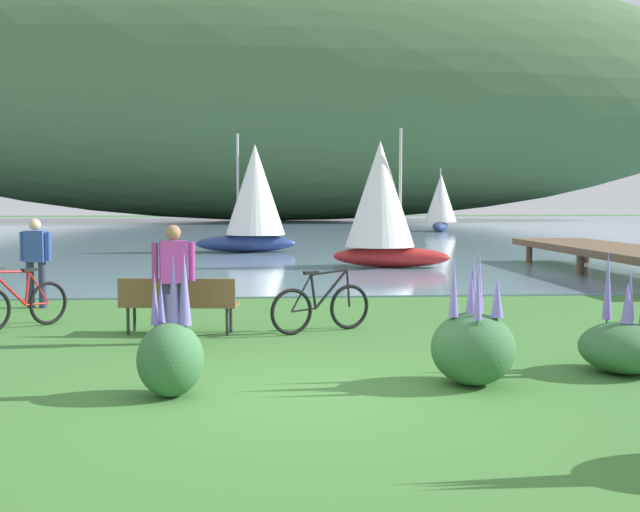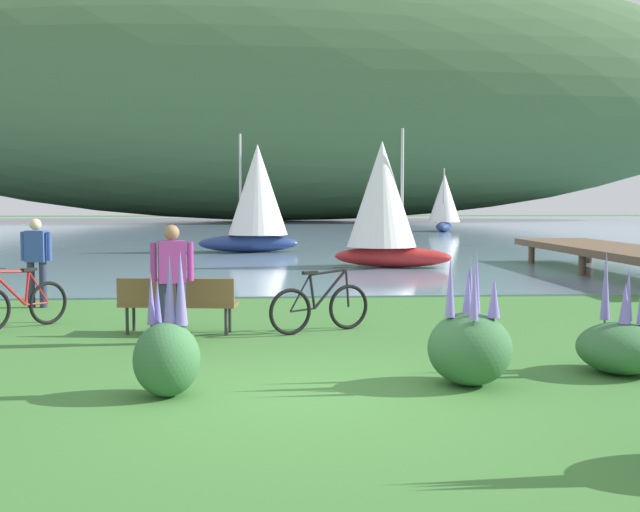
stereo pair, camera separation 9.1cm
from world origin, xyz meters
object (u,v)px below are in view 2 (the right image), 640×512
(park_bench_near_camera, at_px, (178,300))
(sailboat_nearest_to_shore, at_px, (383,202))
(bicycle_leaning_near_bench, at_px, (20,304))
(sailboat_toward_hillside, at_px, (444,202))
(person_at_shoreline, at_px, (36,257))
(sailboat_mid_bay, at_px, (256,197))
(bicycle_beside_path, at_px, (320,307))
(person_on_the_grass, at_px, (172,276))

(park_bench_near_camera, xyz_separation_m, sailboat_nearest_to_shore, (4.80, 11.05, 1.48))
(park_bench_near_camera, relative_size, bicycle_leaning_near_bench, 1.28)
(park_bench_near_camera, height_order, bicycle_leaning_near_bench, bicycle_leaning_near_bench)
(bicycle_leaning_near_bench, xyz_separation_m, sailboat_toward_hillside, (15.36, 37.00, 1.59))
(person_at_shoreline, height_order, sailboat_mid_bay, sailboat_mid_bay)
(bicycle_leaning_near_bench, distance_m, sailboat_mid_bay, 17.79)
(sailboat_toward_hillside, bearing_deg, sailboat_mid_bay, -121.34)
(park_bench_near_camera, relative_size, sailboat_nearest_to_shore, 0.44)
(park_bench_near_camera, distance_m, sailboat_mid_bay, 18.10)
(bicycle_beside_path, xyz_separation_m, sailboat_nearest_to_shore, (2.60, 11.00, 1.61))
(bicycle_leaning_near_bench, relative_size, bicycle_beside_path, 0.89)
(bicycle_beside_path, relative_size, person_on_the_grass, 0.94)
(park_bench_near_camera, relative_size, person_on_the_grass, 1.08)
(bicycle_leaning_near_bench, bearing_deg, bicycle_beside_path, -6.97)
(park_bench_near_camera, height_order, bicycle_beside_path, bicycle_beside_path)
(sailboat_toward_hillside, bearing_deg, bicycle_beside_path, -105.72)
(bicycle_beside_path, distance_m, person_at_shoreline, 6.12)
(sailboat_toward_hillside, bearing_deg, person_at_shoreline, -114.65)
(sailboat_mid_bay, bearing_deg, bicycle_beside_path, -85.61)
(sailboat_mid_bay, xyz_separation_m, sailboat_toward_hillside, (11.95, 19.63, -0.22))
(park_bench_near_camera, bearing_deg, sailboat_mid_bay, 87.38)
(sailboat_nearest_to_shore, bearing_deg, person_at_shoreline, -134.72)
(person_at_shoreline, bearing_deg, bicycle_beside_path, -30.10)
(bicycle_leaning_near_bench, relative_size, person_on_the_grass, 0.84)
(park_bench_near_camera, distance_m, bicycle_beside_path, 2.21)
(person_on_the_grass, relative_size, sailboat_nearest_to_shore, 0.41)
(person_on_the_grass, distance_m, sailboat_mid_bay, 18.83)
(bicycle_beside_path, relative_size, person_at_shoreline, 0.94)
(park_bench_near_camera, distance_m, person_on_the_grass, 0.90)
(bicycle_leaning_near_bench, relative_size, sailboat_nearest_to_shore, 0.34)
(sailboat_nearest_to_shore, height_order, sailboat_toward_hillside, sailboat_nearest_to_shore)
(sailboat_mid_bay, bearing_deg, person_at_shoreline, -104.63)
(sailboat_nearest_to_shore, bearing_deg, sailboat_mid_bay, 119.79)
(park_bench_near_camera, height_order, person_on_the_grass, person_on_the_grass)
(sailboat_mid_bay, bearing_deg, bicycle_leaning_near_bench, -101.11)
(park_bench_near_camera, distance_m, person_at_shoreline, 4.38)
(bicycle_beside_path, relative_size, sailboat_mid_bay, 0.35)
(person_at_shoreline, distance_m, sailboat_nearest_to_shore, 11.23)
(person_at_shoreline, bearing_deg, park_bench_near_camera, -45.33)
(bicycle_leaning_near_bench, bearing_deg, sailboat_toward_hillside, 67.45)
(sailboat_nearest_to_shore, bearing_deg, bicycle_leaning_near_bench, -125.35)
(person_at_shoreline, bearing_deg, bicycle_leaning_near_bench, -78.99)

